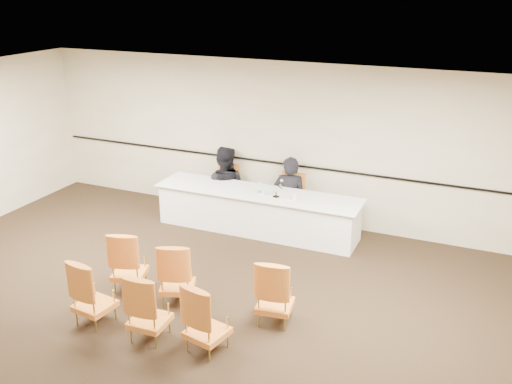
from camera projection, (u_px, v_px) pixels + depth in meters
floor at (171, 321)px, 7.75m from camera, size 10.00×10.00×0.00m
ceiling at (158, 103)px, 6.69m from camera, size 10.00×10.00×0.00m
wall_back at (280, 142)px, 10.65m from camera, size 10.00×0.04×3.00m
wall_rail at (279, 163)px, 10.75m from camera, size 9.80×0.04×0.03m
panel_table at (257, 211)px, 10.40m from camera, size 3.82×0.91×0.76m
panelist_main at (290, 201)px, 10.71m from camera, size 0.71×0.53×1.75m
panelist_main_chair at (290, 200)px, 10.70m from camera, size 0.50×0.50×0.95m
panelist_second at (224, 191)px, 11.21m from camera, size 0.99×0.83×1.80m
panelist_second_chair at (224, 190)px, 11.20m from camera, size 0.50×0.50×0.95m
papers at (285, 198)px, 9.98m from camera, size 0.34×0.28×0.00m
microphone at (276, 189)px, 9.97m from camera, size 0.16×0.23×0.30m
water_bottle at (260, 188)px, 10.12m from camera, size 0.08×0.08×0.22m
drinking_glass at (263, 192)px, 10.12m from camera, size 0.07×0.07×0.10m
coffee_cup at (294, 197)px, 9.87m from camera, size 0.08×0.08×0.12m
aud_chair_front_left at (129, 260)px, 8.41m from camera, size 0.62×0.62×0.95m
aud_chair_front_mid at (177, 272)px, 8.05m from camera, size 0.64×0.64×0.95m
aud_chair_front_right at (275, 290)px, 7.58m from camera, size 0.57×0.57×0.95m
aud_chair_back_left at (93, 291)px, 7.57m from camera, size 0.56×0.56×0.95m
aud_chair_back_mid at (149, 306)px, 7.23m from camera, size 0.52×0.52×0.95m
aud_chair_back_right at (207, 317)px, 6.99m from camera, size 0.59×0.59×0.95m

